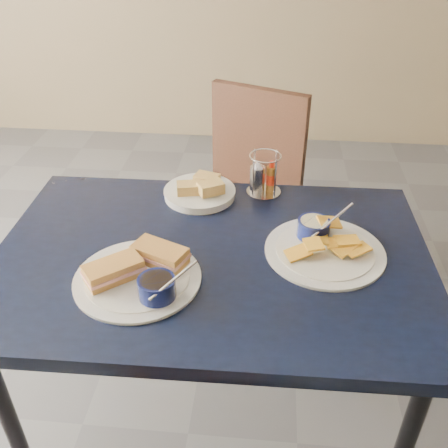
# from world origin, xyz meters

# --- Properties ---
(ground) EXTENTS (6.00, 6.00, 0.00)m
(ground) POSITION_xyz_m (0.00, 0.00, 0.00)
(ground) COLOR #535459
(ground) RESTS_ON ground
(dining_table) EXTENTS (1.18, 0.80, 0.75)m
(dining_table) POSITION_xyz_m (0.09, 0.05, 0.68)
(dining_table) COLOR black
(dining_table) RESTS_ON ground
(chair_far) EXTENTS (0.55, 0.55, 0.90)m
(chair_far) POSITION_xyz_m (0.11, 0.88, 0.52)
(chair_far) COLOR #311A10
(chair_far) RESTS_ON ground
(sandwich_plate) EXTENTS (0.32, 0.32, 0.12)m
(sandwich_plate) POSITION_xyz_m (-0.08, -0.07, 0.77)
(sandwich_plate) COLOR white
(sandwich_plate) RESTS_ON dining_table
(plantain_plate) EXTENTS (0.32, 0.32, 0.12)m
(plantain_plate) POSITION_xyz_m (0.38, 0.10, 0.77)
(plantain_plate) COLOR white
(plantain_plate) RESTS_ON dining_table
(bread_basket) EXTENTS (0.22, 0.22, 0.07)m
(bread_basket) POSITION_xyz_m (0.02, 0.34, 0.77)
(bread_basket) COLOR white
(bread_basket) RESTS_ON dining_table
(condiment_caddy) EXTENTS (0.11, 0.11, 0.14)m
(condiment_caddy) POSITION_xyz_m (0.21, 0.39, 0.81)
(condiment_caddy) COLOR silver
(condiment_caddy) RESTS_ON dining_table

